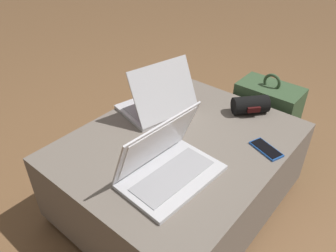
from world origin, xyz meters
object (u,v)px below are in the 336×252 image
at_px(cell_phone, 266,149).
at_px(wrist_brace, 250,105).
at_px(laptop_far, 159,102).
at_px(backpack, 265,120).
at_px(laptop_near, 167,165).

xyz_separation_m(cell_phone, wrist_brace, (0.22, 0.19, 0.04)).
relative_size(cell_phone, wrist_brace, 0.84).
bearing_deg(cell_phone, wrist_brace, -118.10).
bearing_deg(cell_phone, laptop_far, -63.90).
bearing_deg(backpack, cell_phone, 113.02).
bearing_deg(laptop_far, cell_phone, 109.74).
relative_size(laptop_near, laptop_far, 1.03).
distance_m(laptop_near, wrist_brace, 0.59).
distance_m(laptop_far, cell_phone, 0.54).
xyz_separation_m(laptop_near, cell_phone, (0.38, -0.22, -0.05)).
bearing_deg(backpack, wrist_brace, 90.87).
xyz_separation_m(laptop_near, wrist_brace, (0.59, -0.02, -0.01)).
relative_size(laptop_near, wrist_brace, 2.10).
bearing_deg(laptop_far, laptop_near, 58.73).
distance_m(cell_phone, wrist_brace, 0.29).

